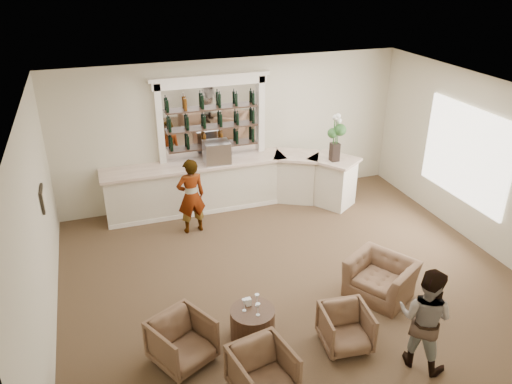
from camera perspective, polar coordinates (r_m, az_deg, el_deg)
The scene contains 19 objects.
ground at distance 9.26m, azimuth 3.79°, elevation -9.53°, with size 8.00×8.00×0.00m, color brown.
room_shell at distance 8.82m, azimuth 3.45°, elevation 5.79°, with size 8.04×7.02×3.32m.
bar_counter at distance 11.39m, azimuth -2.62°, elevation 0.94°, with size 5.72×1.80×1.14m.
back_bar_alcove at distance 11.16m, azimuth -5.06°, elevation 8.36°, with size 2.64×0.25×3.00m.
cocktail_table at distance 7.83m, azimuth -0.40°, elevation -14.79°, with size 0.68×0.68×0.50m, color #472C1E.
sommelier at distance 10.33m, azimuth -7.43°, elevation -0.48°, with size 0.59×0.39×1.63m, color gray.
guest at distance 7.45m, azimuth 18.73°, elevation -13.50°, with size 0.77×0.60×1.58m, color gray.
armchair_left at distance 7.45m, azimuth -8.44°, elevation -16.50°, with size 0.77×0.79×0.72m, color brown.
armchair_center at distance 6.96m, azimuth 0.76°, elevation -19.93°, with size 0.76×0.78×0.71m, color brown.
armchair_right at distance 7.75m, azimuth 10.20°, elevation -15.04°, with size 0.69×0.71×0.65m, color brown.
armchair_far at distance 8.85m, azimuth 14.07°, elevation -9.53°, with size 1.04×0.91×0.68m, color brown.
espresso_machine at distance 10.99m, azimuth -4.51°, elevation 4.54°, with size 0.56×0.47×0.49m, color #B8B8BD.
flower_vase at distance 11.09m, azimuth 9.11°, elevation 6.50°, with size 0.29×0.29×1.09m.
wine_glass_bar_left at distance 10.97m, azimuth -5.64°, elevation 3.67°, with size 0.07×0.07×0.21m, color white, non-canonical shape.
wine_glass_bar_right at distance 11.06m, azimuth -5.53°, elevation 3.87°, with size 0.07×0.07×0.21m, color white, non-canonical shape.
wine_glass_tbl_a at distance 7.59m, azimuth -1.36°, elevation -12.79°, with size 0.07×0.07×0.21m, color white, non-canonical shape.
wine_glass_tbl_b at distance 7.69m, azimuth 0.12°, elevation -12.25°, with size 0.07×0.07×0.21m, color white, non-canonical shape.
wine_glass_tbl_c at distance 7.52m, azimuth 0.22°, elevation -13.27°, with size 0.07×0.07×0.21m, color white, non-canonical shape.
napkin_holder at distance 7.73m, azimuth -0.89°, elevation -12.43°, with size 0.08×0.08×0.12m, color white.
Camera 1 is at (-3.02, -6.95, 5.32)m, focal length 35.00 mm.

